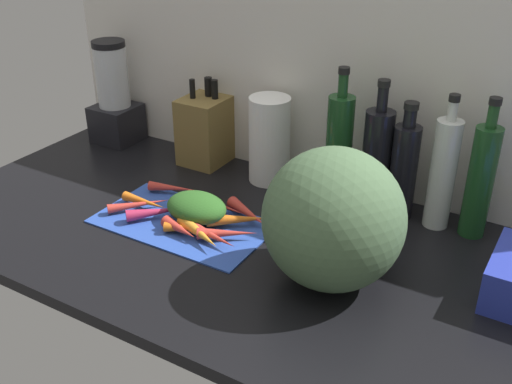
% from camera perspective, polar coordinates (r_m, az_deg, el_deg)
% --- Properties ---
extents(ground_plane, '(1.70, 0.80, 0.03)m').
position_cam_1_polar(ground_plane, '(1.45, -0.06, -5.05)').
color(ground_plane, black).
extents(wall_back, '(1.70, 0.03, 0.60)m').
position_cam_1_polar(wall_back, '(1.63, 7.00, 10.81)').
color(wall_back, silver).
rests_on(wall_back, ground_plane).
extents(cutting_board, '(0.43, 0.24, 0.01)m').
position_cam_1_polar(cutting_board, '(1.52, -6.88, -2.82)').
color(cutting_board, '#2D51B7').
rests_on(cutting_board, ground_plane).
extents(carrot_0, '(0.18, 0.04, 0.03)m').
position_cam_1_polar(carrot_0, '(1.55, -3.84, -1.11)').
color(carrot_0, red).
rests_on(carrot_0, cutting_board).
extents(carrot_1, '(0.15, 0.09, 0.04)m').
position_cam_1_polar(carrot_1, '(1.43, -5.36, -3.82)').
color(carrot_1, orange).
rests_on(carrot_1, cutting_board).
extents(carrot_2, '(0.15, 0.12, 0.03)m').
position_cam_1_polar(carrot_2, '(1.48, -1.60, -2.57)').
color(carrot_2, orange).
rests_on(carrot_2, cutting_board).
extents(carrot_3, '(0.12, 0.13, 0.02)m').
position_cam_1_polar(carrot_3, '(1.58, -10.91, -1.15)').
color(carrot_3, red).
rests_on(carrot_3, cutting_board).
extents(carrot_4, '(0.11, 0.05, 0.03)m').
position_cam_1_polar(carrot_4, '(1.45, -7.16, -3.46)').
color(carrot_4, red).
rests_on(carrot_4, cutting_board).
extents(carrot_5, '(0.12, 0.13, 0.03)m').
position_cam_1_polar(carrot_5, '(1.53, -9.32, -1.84)').
color(carrot_5, '#B2264C').
rests_on(carrot_5, cutting_board).
extents(carrot_6, '(0.13, 0.03, 0.03)m').
position_cam_1_polar(carrot_6, '(1.59, -10.43, -0.90)').
color(carrot_6, orange).
rests_on(carrot_6, cutting_board).
extents(carrot_7, '(0.17, 0.06, 0.03)m').
position_cam_1_polar(carrot_7, '(1.43, -4.46, -3.94)').
color(carrot_7, red).
rests_on(carrot_7, cutting_board).
extents(carrot_8, '(0.13, 0.10, 0.03)m').
position_cam_1_polar(carrot_8, '(1.43, -2.73, -3.89)').
color(carrot_8, red).
rests_on(carrot_8, cutting_board).
extents(carrot_9, '(0.12, 0.07, 0.02)m').
position_cam_1_polar(carrot_9, '(1.46, -6.35, -3.38)').
color(carrot_9, orange).
rests_on(carrot_9, cutting_board).
extents(carrot_10, '(0.12, 0.08, 0.04)m').
position_cam_1_polar(carrot_10, '(1.51, -4.95, -1.86)').
color(carrot_10, orange).
rests_on(carrot_10, cutting_board).
extents(carrot_11, '(0.14, 0.09, 0.03)m').
position_cam_1_polar(carrot_11, '(1.50, -0.73, -2.00)').
color(carrot_11, red).
rests_on(carrot_11, cutting_board).
extents(carrot_12, '(0.13, 0.07, 0.03)m').
position_cam_1_polar(carrot_12, '(1.64, -7.85, 0.37)').
color(carrot_12, red).
rests_on(carrot_12, cutting_board).
extents(carrot_greens_pile, '(0.16, 0.12, 0.07)m').
position_cam_1_polar(carrot_greens_pile, '(1.50, -5.55, -1.40)').
color(carrot_greens_pile, '#2D6023').
rests_on(carrot_greens_pile, cutting_board).
extents(winter_squash, '(0.29, 0.29, 0.30)m').
position_cam_1_polar(winter_squash, '(1.24, 7.25, -2.55)').
color(winter_squash, '#4C6B47').
rests_on(winter_squash, ground_plane).
extents(knife_block, '(0.12, 0.15, 0.25)m').
position_cam_1_polar(knife_block, '(1.80, -4.71, 5.87)').
color(knife_block, olive).
rests_on(knife_block, ground_plane).
extents(blender_appliance, '(0.13, 0.13, 0.32)m').
position_cam_1_polar(blender_appliance, '(1.98, -13.12, 8.46)').
color(blender_appliance, black).
rests_on(blender_appliance, ground_plane).
extents(paper_towel_roll, '(0.11, 0.11, 0.24)m').
position_cam_1_polar(paper_towel_roll, '(1.67, 1.27, 4.90)').
color(paper_towel_roll, white).
rests_on(paper_towel_roll, ground_plane).
extents(bottle_0, '(0.07, 0.07, 0.36)m').
position_cam_1_polar(bottle_0, '(1.56, 7.76, 4.03)').
color(bottle_0, '#19421E').
rests_on(bottle_0, ground_plane).
extents(bottle_1, '(0.07, 0.07, 0.34)m').
position_cam_1_polar(bottle_1, '(1.54, 11.21, 3.00)').
color(bottle_1, black).
rests_on(bottle_1, ground_plane).
extents(bottle_2, '(0.07, 0.07, 0.30)m').
position_cam_1_polar(bottle_2, '(1.53, 13.65, 2.06)').
color(bottle_2, black).
rests_on(bottle_2, ground_plane).
extents(bottle_3, '(0.06, 0.06, 0.33)m').
position_cam_1_polar(bottle_3, '(1.50, 17.09, 1.73)').
color(bottle_3, silver).
rests_on(bottle_3, ground_plane).
extents(bottle_4, '(0.06, 0.06, 0.34)m').
position_cam_1_polar(bottle_4, '(1.49, 20.28, 1.05)').
color(bottle_4, '#19421E').
rests_on(bottle_4, ground_plane).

